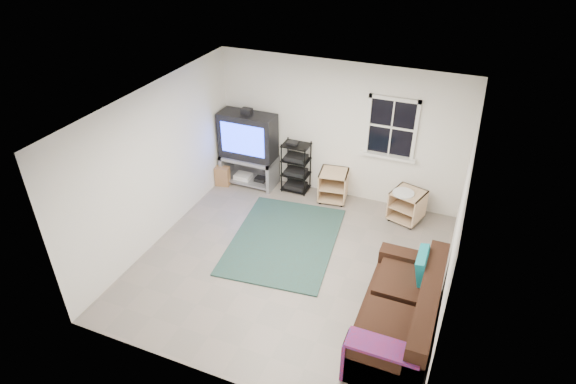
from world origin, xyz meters
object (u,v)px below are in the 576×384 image
at_px(sofa, 401,314).
at_px(side_table_left, 334,184).
at_px(av_rack, 296,170).
at_px(tv_unit, 249,143).
at_px(side_table_right, 408,203).

bearing_deg(sofa, side_table_left, 122.68).
relative_size(av_rack, sofa, 0.49).
bearing_deg(side_table_left, sofa, -57.32).
height_order(av_rack, sofa, av_rack).
distance_m(tv_unit, side_table_left, 1.82).
relative_size(av_rack, side_table_left, 1.70).
bearing_deg(av_rack, tv_unit, -174.83).
xyz_separation_m(side_table_left, side_table_right, (1.42, -0.16, 0.01)).
bearing_deg(side_table_right, tv_unit, 178.20).
relative_size(av_rack, side_table_right, 1.57).
bearing_deg(av_rack, side_table_left, -2.13).
distance_m(side_table_left, sofa, 3.37).
bearing_deg(av_rack, side_table_right, -4.84).
distance_m(tv_unit, av_rack, 1.05).
bearing_deg(side_table_right, side_table_left, 173.69).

